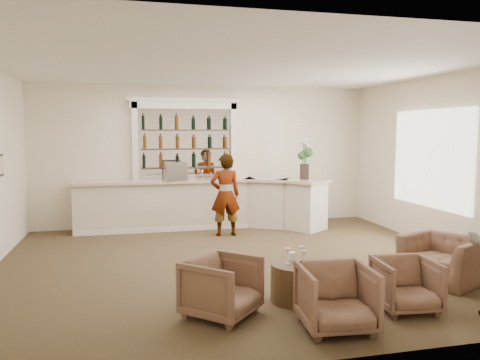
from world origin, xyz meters
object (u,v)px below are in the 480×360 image
bar_counter (203,204)px  cocktail_table (297,282)px  armchair_far (443,259)px  sommelier (225,195)px  armchair_left (222,287)px  espresso_machine (176,171)px  flower_vase (305,156)px  armchair_center (336,298)px  armchair_right (406,285)px

bar_counter → cocktail_table: bearing=-84.1°
bar_counter → armchair_far: bearing=-58.0°
sommelier → armchair_left: (-0.92, -4.32, -0.52)m
cocktail_table → sommelier: bearing=92.0°
espresso_machine → flower_vase: 2.94m
bar_counter → armchair_left: 5.19m
bar_counter → armchair_center: size_ratio=7.06×
armchair_left → flower_vase: (2.83, 4.63, 1.30)m
cocktail_table → armchair_center: 0.97m
bar_counter → armchair_far: bar_counter is taller
sommelier → bar_counter: bearing=-66.6°
armchair_right → armchair_far: bearing=42.3°
flower_vase → cocktail_table: bearing=-112.1°
sommelier → armchair_left: size_ratio=2.20×
cocktail_table → armchair_center: armchair_center is taller
espresso_machine → armchair_right: bearing=-71.4°
armchair_center → armchair_far: size_ratio=0.77×
sommelier → espresso_machine: sommelier is taller
armchair_right → espresso_machine: size_ratio=1.55×
sommelier → armchair_right: (1.36, -4.66, -0.55)m
armchair_left → armchair_right: 2.30m
armchair_left → espresso_machine: espresso_machine is taller
armchair_right → armchair_far: (1.18, 0.88, 0.01)m
armchair_right → espresso_machine: 5.99m
cocktail_table → bar_counter: bearing=95.9°
bar_counter → espresso_machine: espresso_machine is taller
armchair_far → flower_vase: (-0.63, 4.09, 1.32)m
cocktail_table → sommelier: size_ratio=0.39×
bar_counter → armchair_left: size_ratio=7.15×
flower_vase → armchair_left: bearing=-121.4°
armchair_right → flower_vase: 5.18m
bar_counter → armchair_center: (0.62, -5.83, -0.21)m
armchair_left → armchair_far: size_ratio=0.76×
cocktail_table → sommelier: sommelier is taller
armchair_far → armchair_center: bearing=-88.3°
cocktail_table → espresso_machine: espresso_machine is taller
bar_counter → sommelier: bearing=-66.9°
cocktail_table → flower_vase: 4.89m
cocktail_table → armchair_far: armchair_far is taller
espresso_machine → flower_vase: (2.89, -0.45, 0.32)m
armchair_left → armchair_far: bearing=-38.1°
sommelier → armchair_center: bearing=93.3°
cocktail_table → armchair_center: size_ratio=0.86×
cocktail_table → flower_vase: flower_vase is taller
cocktail_table → armchair_left: bearing=-164.8°
armchair_center → flower_vase: 5.69m
armchair_left → espresso_machine: (-0.06, 5.08, 0.98)m
bar_counter → sommelier: (0.36, -0.84, 0.31)m
espresso_machine → sommelier: bearing=-42.4°
bar_counter → cocktail_table: bar_counter is taller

